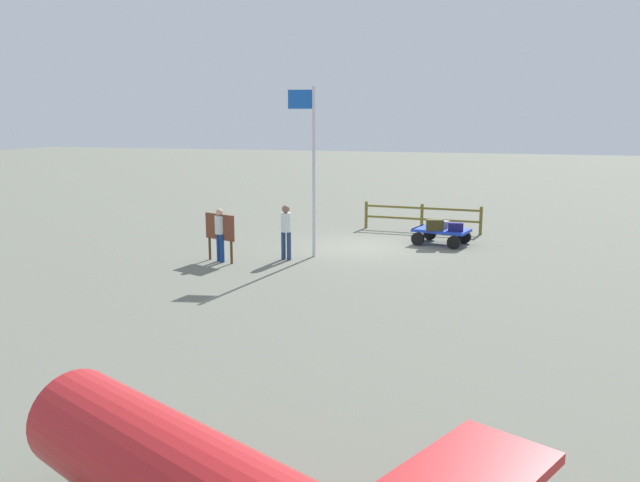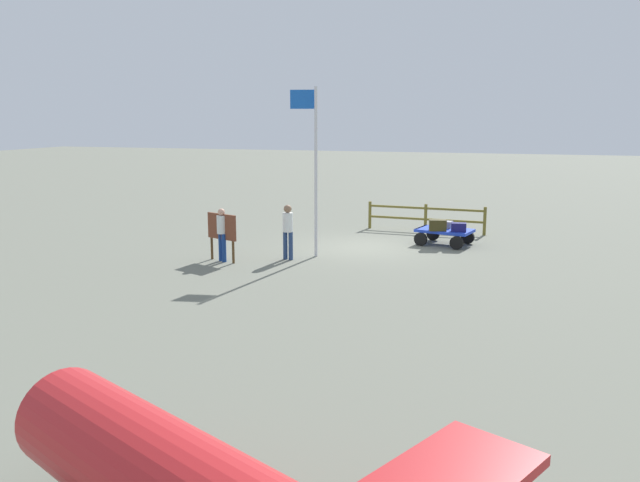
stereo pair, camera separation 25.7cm
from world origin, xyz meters
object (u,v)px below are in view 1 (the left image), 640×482
(suitcase_dark, at_px, (456,227))
(worker_trailing, at_px, (220,232))
(worker_lead, at_px, (286,228))
(flagpole, at_px, (311,159))
(suitcase_maroon, at_px, (441,224))
(suitcase_navy, at_px, (435,225))
(signboard, at_px, (220,230))
(luggage_cart, at_px, (441,233))

(suitcase_dark, xyz_separation_m, worker_trailing, (6.87, 4.40, 0.24))
(worker_trailing, bearing_deg, suitcase_dark, -147.36)
(worker_lead, relative_size, flagpole, 0.32)
(suitcase_maroon, height_order, worker_trailing, worker_trailing)
(suitcase_navy, xyz_separation_m, worker_trailing, (6.16, 4.34, 0.20))
(suitcase_dark, distance_m, signboard, 8.16)
(worker_lead, bearing_deg, suitcase_maroon, -136.48)
(suitcase_maroon, distance_m, signboard, 8.09)
(luggage_cart, relative_size, worker_trailing, 1.25)
(worker_lead, height_order, signboard, worker_lead)
(worker_lead, distance_m, flagpole, 2.34)
(worker_trailing, bearing_deg, suitcase_maroon, -141.23)
(luggage_cart, xyz_separation_m, suitcase_maroon, (0.03, -0.29, 0.26))
(suitcase_navy, height_order, signboard, signboard)
(luggage_cart, relative_size, suitcase_maroon, 3.46)
(worker_lead, bearing_deg, flagpole, -130.70)
(worker_lead, bearing_deg, suitcase_navy, -140.86)
(worker_lead, distance_m, signboard, 2.07)
(luggage_cart, distance_m, signboard, 7.95)
(suitcase_dark, height_order, suitcase_maroon, suitcase_dark)
(worker_trailing, relative_size, signboard, 1.11)
(suitcase_navy, relative_size, suitcase_maroon, 1.05)
(suitcase_navy, xyz_separation_m, signboard, (6.17, 4.32, 0.25))
(luggage_cart, relative_size, signboard, 1.39)
(flagpole, relative_size, signboard, 3.58)
(suitcase_navy, relative_size, worker_trailing, 0.38)
(worker_lead, relative_size, signboard, 1.16)
(flagpole, bearing_deg, worker_lead, 49.30)
(suitcase_navy, distance_m, suitcase_dark, 0.72)
(flagpole, height_order, signboard, flagpole)
(suitcase_maroon, bearing_deg, luggage_cart, 95.18)
(suitcase_navy, distance_m, signboard, 7.53)
(signboard, bearing_deg, suitcase_dark, -147.52)
(signboard, bearing_deg, suitcase_navy, -145.00)
(suitcase_maroon, height_order, flagpole, flagpole)
(luggage_cart, bearing_deg, worker_lead, 41.32)
(suitcase_dark, relative_size, signboard, 0.36)
(suitcase_dark, height_order, worker_trailing, worker_trailing)
(suitcase_dark, relative_size, flagpole, 0.10)
(suitcase_dark, relative_size, suitcase_maroon, 0.89)
(luggage_cart, bearing_deg, signboard, 36.85)
(suitcase_navy, distance_m, worker_trailing, 7.54)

